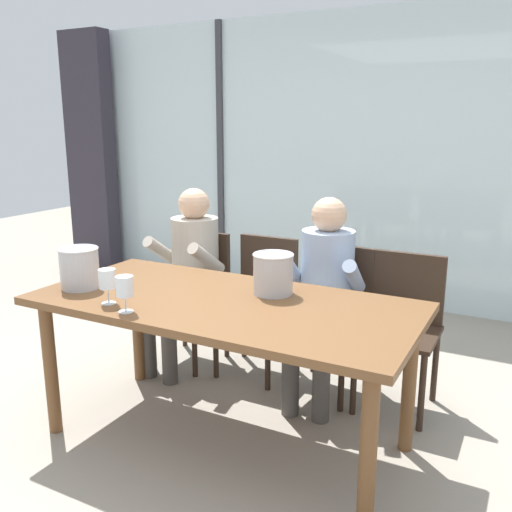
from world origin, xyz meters
TOP-DOWN VIEW (x-y plane):
  - ground at (0.00, 1.00)m, footprint 14.00×14.00m
  - window_glass_panel at (0.00, 2.65)m, footprint 7.13×0.03m
  - window_mullion_left at (-1.60, 2.63)m, footprint 0.06×0.06m
  - hillside_vineyard at (0.00, 6.86)m, footprint 13.13×2.40m
  - curtain_heavy_drape at (-3.22, 2.47)m, footprint 0.56×0.20m
  - dining_table at (0.00, 0.00)m, footprint 1.93×0.91m
  - chair_near_curtain at (-0.74, 0.84)m, footprint 0.46×0.46m
  - chair_left_of_center at (-0.24, 0.89)m, footprint 0.44×0.44m
  - chair_center at (0.28, 0.87)m, footprint 0.48×0.48m
  - chair_right_of_center at (0.71, 0.85)m, footprint 0.44×0.44m
  - person_beige_jumper at (-0.72, 0.73)m, footprint 0.48×0.63m
  - person_pale_blue_shirt at (0.26, 0.73)m, footprint 0.49×0.63m
  - ice_bucket_primary at (0.17, 0.21)m, footprint 0.21×0.21m
  - ice_bucket_secondary at (-0.78, -0.18)m, footprint 0.21×0.21m
  - wine_glass_by_left_taster at (-0.47, -0.31)m, footprint 0.08×0.08m
  - wine_glass_near_bucket at (-0.31, -0.37)m, footprint 0.08×0.08m

SIDE VIEW (x-z plane):
  - ground at x=0.00m, z-range 0.00..0.00m
  - chair_near_curtain at x=-0.74m, z-range 0.08..0.97m
  - chair_left_of_center at x=-0.24m, z-range 0.08..0.97m
  - chair_center at x=0.28m, z-range 0.08..0.97m
  - chair_right_of_center at x=0.71m, z-range 0.08..0.97m
  - dining_table at x=0.00m, z-range 0.30..1.08m
  - person_beige_jumper at x=-0.72m, z-range 0.09..1.31m
  - person_pale_blue_shirt at x=0.26m, z-range 0.09..1.31m
  - hillside_vineyard at x=0.00m, z-range 0.00..1.43m
  - ice_bucket_primary at x=0.17m, z-range 0.78..1.00m
  - ice_bucket_secondary at x=-0.78m, z-range 0.78..1.00m
  - wine_glass_by_left_taster at x=-0.47m, z-range 0.81..0.98m
  - wine_glass_near_bucket at x=-0.31m, z-range 0.82..0.99m
  - window_glass_panel at x=0.00m, z-range 0.00..2.60m
  - window_mullion_left at x=-1.60m, z-range 0.00..2.60m
  - curtain_heavy_drape at x=-3.22m, z-range 0.00..2.60m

